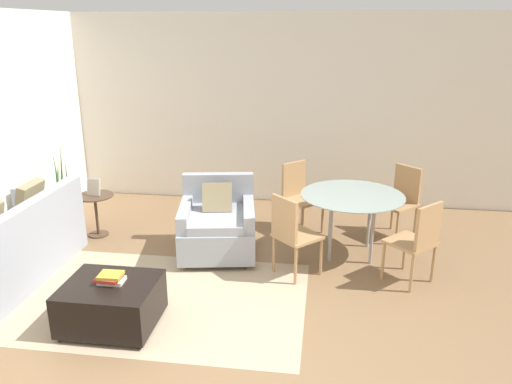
# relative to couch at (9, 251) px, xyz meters

# --- Properties ---
(ground_plane) EXTENTS (20.00, 20.00, 0.00)m
(ground_plane) POSITION_rel_couch_xyz_m (2.40, -1.06, -0.32)
(ground_plane) COLOR brown
(wall_back) EXTENTS (12.00, 0.06, 2.75)m
(wall_back) POSITION_rel_couch_xyz_m (2.40, 2.90, 1.06)
(wall_back) COLOR white
(wall_back) RESTS_ON ground_plane
(area_rug) EXTENTS (2.77, 1.87, 0.01)m
(area_rug) POSITION_rel_couch_xyz_m (1.73, -0.20, -0.31)
(area_rug) COLOR tan
(area_rug) RESTS_ON ground_plane
(couch) EXTENTS (0.87, 1.85, 0.94)m
(couch) POSITION_rel_couch_xyz_m (0.00, 0.00, 0.00)
(couch) COLOR #999EA8
(couch) RESTS_ON ground_plane
(armchair) EXTENTS (1.00, 1.08, 0.86)m
(armchair) POSITION_rel_couch_xyz_m (2.03, 0.93, 0.03)
(armchair) COLOR #999EA8
(armchair) RESTS_ON ground_plane
(ottoman) EXTENTS (0.80, 0.68, 0.42)m
(ottoman) POSITION_rel_couch_xyz_m (1.42, -0.70, -0.09)
(ottoman) COLOR black
(ottoman) RESTS_ON ground_plane
(book_stack) EXTENTS (0.24, 0.19, 0.09)m
(book_stack) POSITION_rel_couch_xyz_m (1.43, -0.68, 0.15)
(book_stack) COLOR beige
(book_stack) RESTS_ON ottoman
(tv_remote_primary) EXTENTS (0.14, 0.15, 0.01)m
(tv_remote_primary) POSITION_rel_couch_xyz_m (1.42, -0.57, 0.11)
(tv_remote_primary) COLOR #333338
(tv_remote_primary) RESTS_ON ottoman
(potted_plant) EXTENTS (0.35, 0.35, 1.19)m
(potted_plant) POSITION_rel_couch_xyz_m (-0.08, 1.29, -0.07)
(potted_plant) COLOR maroon
(potted_plant) RESTS_ON ground_plane
(side_table) EXTENTS (0.46, 0.46, 0.54)m
(side_table) POSITION_rel_couch_xyz_m (0.40, 1.21, 0.07)
(side_table) COLOR #4C3828
(side_table) RESTS_ON ground_plane
(picture_frame) EXTENTS (0.17, 0.08, 0.22)m
(picture_frame) POSITION_rel_couch_xyz_m (0.40, 1.21, 0.33)
(picture_frame) COLOR silver
(picture_frame) RESTS_ON side_table
(dining_table) EXTENTS (1.18, 1.18, 0.73)m
(dining_table) POSITION_rel_couch_xyz_m (3.57, 1.11, 0.34)
(dining_table) COLOR #8C9E99
(dining_table) RESTS_ON ground_plane
(dining_chair_near_left) EXTENTS (0.59, 0.59, 0.90)m
(dining_chair_near_left) POSITION_rel_couch_xyz_m (2.92, 0.47, 0.20)
(dining_chair_near_left) COLOR tan
(dining_chair_near_left) RESTS_ON ground_plane
(dining_chair_near_right) EXTENTS (0.59, 0.59, 0.90)m
(dining_chair_near_right) POSITION_rel_couch_xyz_m (4.21, 0.47, 0.20)
(dining_chair_near_right) COLOR tan
(dining_chair_near_right) RESTS_ON ground_plane
(dining_chair_far_left) EXTENTS (0.59, 0.59, 0.90)m
(dining_chair_far_left) POSITION_rel_couch_xyz_m (2.92, 1.75, 0.20)
(dining_chair_far_left) COLOR tan
(dining_chair_far_left) RESTS_ON ground_plane
(dining_chair_far_right) EXTENTS (0.59, 0.59, 0.90)m
(dining_chair_far_right) POSITION_rel_couch_xyz_m (4.21, 1.75, 0.20)
(dining_chair_far_right) COLOR tan
(dining_chair_far_right) RESTS_ON ground_plane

